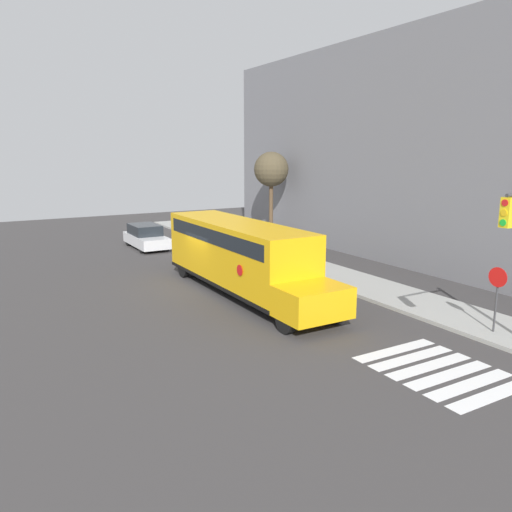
{
  "coord_description": "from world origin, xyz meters",
  "views": [
    {
      "loc": [
        21.2,
        -9.46,
        6.24
      ],
      "look_at": [
        2.5,
        1.4,
        1.76
      ],
      "focal_mm": 35.0,
      "sensor_mm": 36.0,
      "label": 1
    }
  ],
  "objects_px": {
    "tree_near_sidewalk": "(271,170)",
    "parked_car": "(146,237)",
    "stop_sign": "(497,291)",
    "school_bus": "(240,253)"
  },
  "relations": [
    {
      "from": "stop_sign",
      "to": "tree_near_sidewalk",
      "type": "height_order",
      "value": "tree_near_sidewalk"
    },
    {
      "from": "school_bus",
      "to": "parked_car",
      "type": "bearing_deg",
      "value": -178.95
    },
    {
      "from": "stop_sign",
      "to": "school_bus",
      "type": "bearing_deg",
      "value": -151.42
    },
    {
      "from": "school_bus",
      "to": "tree_near_sidewalk",
      "type": "relative_size",
      "value": 1.84
    },
    {
      "from": "parked_car",
      "to": "tree_near_sidewalk",
      "type": "distance_m",
      "value": 9.84
    },
    {
      "from": "parked_car",
      "to": "tree_near_sidewalk",
      "type": "xyz_separation_m",
      "value": [
        1.87,
        8.66,
        4.28
      ]
    },
    {
      "from": "school_bus",
      "to": "stop_sign",
      "type": "bearing_deg",
      "value": 28.58
    },
    {
      "from": "tree_near_sidewalk",
      "to": "parked_car",
      "type": "bearing_deg",
      "value": -102.16
    },
    {
      "from": "school_bus",
      "to": "parked_car",
      "type": "distance_m",
      "value": 12.84
    },
    {
      "from": "parked_car",
      "to": "stop_sign",
      "type": "bearing_deg",
      "value": 13.42
    }
  ]
}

